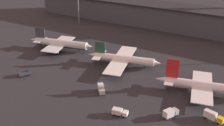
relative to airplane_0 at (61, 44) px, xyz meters
The scene contains 11 objects.
ground 51.06m from the airplane_0, 29.01° to the right, with size 600.00×600.00×0.00m, color #26262B.
terminal_building 85.47m from the airplane_0, 58.55° to the left, with size 224.23×22.94×16.76m.
airplane_0 is the anchor object (origin of this frame).
airplane_1 42.57m from the airplane_0, ahead, with size 39.32×38.19×11.99m.
airplane_2 87.15m from the airplane_0, ahead, with size 43.73×30.40×14.50m.
service_vehicle_0 55.87m from the airplane_0, 32.83° to the right, with size 6.07×6.59×3.26m.
service_vehicle_1 85.96m from the airplane_0, 22.51° to the right, with size 5.14×6.64×3.38m.
service_vehicle_2 74.64m from the airplane_0, 33.78° to the right, with size 6.44×3.61×2.73m.
service_vehicle_3 97.80m from the airplane_0, 16.12° to the right, with size 7.85×3.99×3.52m.
service_vehicle_4 36.07m from the airplane_0, 80.49° to the right, with size 4.78×6.29×2.85m.
lamp_post_0 52.61m from the airplane_0, 113.60° to the left, with size 1.80×1.80×20.36m.
Camera 1 is at (59.23, -96.10, 64.20)m, focal length 45.00 mm.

